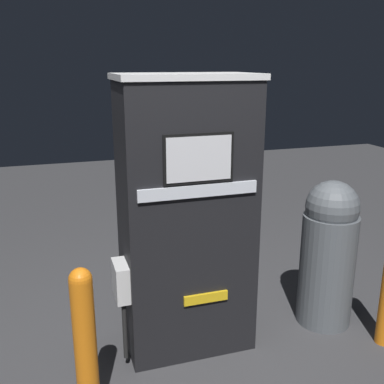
# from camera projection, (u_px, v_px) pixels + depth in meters

# --- Properties ---
(ground_plane) EXTENTS (14.00, 14.00, 0.00)m
(ground_plane) POSITION_uv_depth(u_px,v_px,m) (198.00, 360.00, 3.18)
(ground_plane) COLOR #38383A
(gas_pump) EXTENTS (1.00, 0.56, 1.97)m
(gas_pump) POSITION_uv_depth(u_px,v_px,m) (186.00, 218.00, 3.15)
(gas_pump) COLOR black
(gas_pump) RESTS_ON ground_plane
(safety_bollard) EXTENTS (0.13, 0.13, 0.97)m
(safety_bollard) POSITION_uv_depth(u_px,v_px,m) (85.00, 343.00, 2.54)
(safety_bollard) COLOR orange
(safety_bollard) RESTS_ON ground_plane
(trash_bin) EXTENTS (0.43, 0.43, 1.18)m
(trash_bin) POSITION_uv_depth(u_px,v_px,m) (328.00, 252.00, 3.52)
(trash_bin) COLOR #51565B
(trash_bin) RESTS_ON ground_plane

